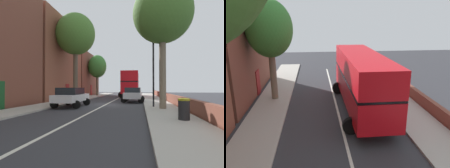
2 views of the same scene
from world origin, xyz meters
The scene contains 14 objects.
ground_plane centered at (0.00, 0.00, 0.00)m, with size 84.00×84.00×0.00m, color #333338.
road_centre_line centered at (0.00, 0.00, 0.00)m, with size 0.16×54.00×0.01m, color silver.
sidewalk_left centered at (-4.90, 0.00, 0.06)m, with size 2.60×60.00×0.12m, color #B2ADA3.
sidewalk_right centered at (4.90, 0.00, 0.06)m, with size 2.60×60.00×0.12m, color #B2ADA3.
terraced_houses_left centered at (-8.50, -0.13, 4.90)m, with size 4.07×47.52×10.88m.
boundary_wall_right centered at (6.45, 0.00, 0.46)m, with size 0.36×54.00×0.92m, color brown.
double_decker_bus centered at (1.70, 13.74, 2.35)m, with size 3.56×10.45×4.06m.
parked_car_white_left_0 centered at (-2.50, -2.59, 0.93)m, with size 2.46×4.45×1.62m.
parked_car_silver_right_2 centered at (2.50, 2.97, 0.93)m, with size 2.55×4.61×1.62m.
street_tree_left_0 centered at (-4.83, 16.37, 5.56)m, with size 3.48×3.48×7.67m.
street_tree_left_2 centered at (-4.52, 3.78, 8.05)m, with size 4.76×4.76×10.54m.
street_tree_right_3 centered at (4.87, -3.67, 7.00)m, with size 4.30×4.30×9.15m.
lamppost_right centered at (4.30, -2.44, 3.81)m, with size 0.32×0.32×6.31m.
litter_bin_right centered at (5.30, -8.16, 0.63)m, with size 0.55×0.55×1.01m.
Camera 1 is at (3.26, -17.13, 1.67)m, focal length 28.92 mm.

